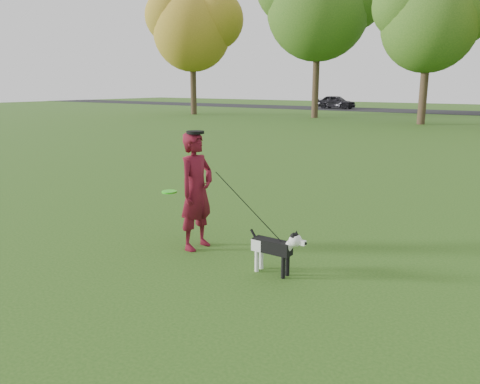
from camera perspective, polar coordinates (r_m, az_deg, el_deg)
The scene contains 5 objects.
ground at distance 6.54m, azimuth -0.20°, elevation -8.91°, with size 120.00×120.00×0.00m, color #285116.
man at distance 7.00m, azimuth -5.32°, elevation 0.12°, with size 0.65×0.42×1.77m, color #550C1E.
dog at distance 6.12m, azimuth 4.47°, elevation -6.60°, with size 0.84×0.17×0.64m.
car_left at distance 49.02m, azimuth 11.62°, elevation 10.71°, with size 1.57×3.91×1.33m, color black.
man_held_items at distance 6.32m, azimuth 0.84°, elevation -1.63°, with size 2.18×0.38×1.35m.
Camera 1 is at (3.48, -4.97, 2.44)m, focal length 35.00 mm.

